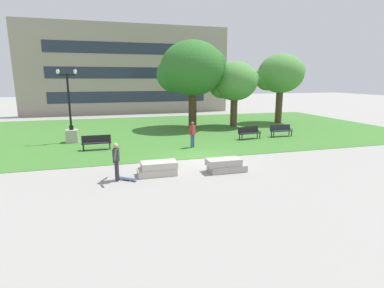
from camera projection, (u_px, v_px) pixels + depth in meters
name	position (u px, v px, depth m)	size (l,w,h in m)	color
ground_plane	(202.00, 159.00, 17.01)	(140.00, 140.00, 0.00)	gray
grass_lawn	(167.00, 130.00, 26.41)	(40.00, 20.00, 0.02)	#3D752D
concrete_block_center	(158.00, 169.00, 14.06)	(1.83, 0.90, 0.64)	#B2ADA3
concrete_block_left	(225.00, 165.00, 14.59)	(1.92, 0.90, 0.64)	#9E9991
person_skateboarder	(116.00, 159.00, 13.14)	(0.31, 1.43, 1.71)	#28282D
skateboard	(127.00, 178.00, 13.35)	(0.94, 0.77, 0.14)	#2D4C75
park_bench_near_left	(281.00, 130.00, 23.45)	(1.81, 0.56, 0.90)	#1E232D
park_bench_near_right	(96.00, 142.00, 19.02)	(1.81, 0.56, 0.90)	black
park_bench_far_left	(249.00, 132.00, 22.46)	(1.86, 0.79, 0.90)	black
lamp_post_right	(71.00, 128.00, 21.12)	(1.32, 0.80, 5.18)	#ADA89E
tree_near_right	(234.00, 82.00, 27.69)	(4.41, 4.20, 6.00)	#4C3823
tree_far_right	(280.00, 74.00, 29.89)	(4.75, 4.52, 6.89)	#4C3823
tree_far_left	(192.00, 69.00, 26.52)	(5.98, 5.69, 7.78)	#42301E
person_bystander_near_lawn	(193.00, 133.00, 19.52)	(0.57, 0.48, 1.71)	#384C7A
building_facade_distant	(129.00, 70.00, 38.31)	(26.45, 1.03, 11.23)	gray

